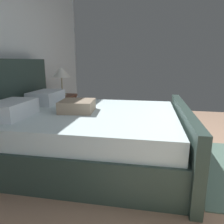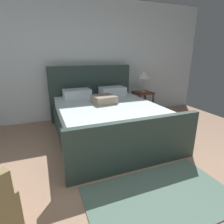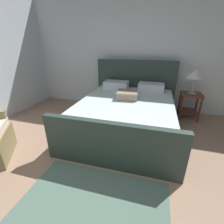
% 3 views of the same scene
% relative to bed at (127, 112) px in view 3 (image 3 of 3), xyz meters
% --- Properties ---
extents(wall_back, '(5.95, 0.12, 2.73)m').
position_rel_bed_xyz_m(wall_back, '(0.12, 1.32, 1.02)').
color(wall_back, silver).
rests_on(wall_back, ground).
extents(bed, '(1.95, 2.37, 1.26)m').
position_rel_bed_xyz_m(bed, '(0.00, 0.00, 0.00)').
color(bed, '#2C3D38').
rests_on(bed, ground).
extents(nightstand_right, '(0.44, 0.44, 0.60)m').
position_rel_bed_xyz_m(nightstand_right, '(1.28, 0.87, 0.05)').
color(nightstand_right, brown).
rests_on(nightstand_right, ground).
extents(table_lamp_right, '(0.34, 0.34, 0.53)m').
position_rel_bed_xyz_m(table_lamp_right, '(1.28, 0.87, 0.67)').
color(table_lamp_right, '#B7B293').
rests_on(table_lamp_right, nightstand_right).
extents(area_rug, '(1.63, 0.97, 0.01)m').
position_rel_bed_xyz_m(area_rug, '(0.00, -1.76, -0.34)').
color(area_rug, slate).
rests_on(area_rug, ground).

